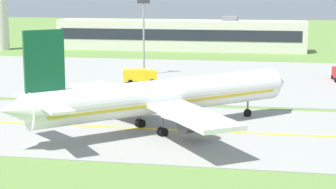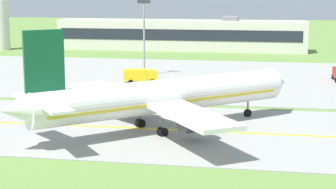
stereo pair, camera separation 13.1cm
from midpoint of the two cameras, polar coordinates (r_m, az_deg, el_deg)
ground_plane at (r=70.55m, az=-0.08°, el=-3.53°), size 500.00×500.00×0.00m
taxiway_strip at (r=70.53m, az=-0.08°, el=-3.49°), size 240.00×28.00×0.10m
apron_pad at (r=110.66m, az=8.99°, el=1.49°), size 140.00×52.00×0.10m
taxiway_centreline at (r=70.52m, az=-0.08°, el=-3.45°), size 220.00×0.60×0.01m
airplane_lead at (r=69.69m, az=-0.58°, el=-0.23°), size 31.97×30.45×12.70m
service_truck_fuel at (r=104.52m, az=-2.74°, el=1.90°), size 6.34×3.69×2.60m
terminal_building at (r=160.42m, az=1.27°, el=5.82°), size 67.98×8.65×9.38m
apron_light_mast at (r=113.31m, az=-2.33°, el=6.54°), size 2.40×0.50×14.70m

